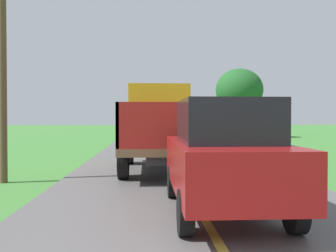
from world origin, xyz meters
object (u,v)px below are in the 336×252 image
Objects in this scene: utility_pole_roadside at (2,27)px; roadside_tree_near_left at (239,90)px; following_car at (223,155)px; banana_truck_near at (160,125)px.

utility_pole_roadside reaches higher than roadside_tree_near_left.
following_car is at bearing -104.35° from roadside_tree_near_left.
utility_pole_roadside is (-4.20, -2.44, 2.63)m from banana_truck_near.
utility_pole_roadside is 1.22× the size of roadside_tree_near_left.
banana_truck_near is 5.53m from utility_pole_roadside.
roadside_tree_near_left is 1.51× the size of following_car.
utility_pole_roadside reaches higher than banana_truck_near.
banana_truck_near is 0.77× the size of utility_pole_roadside.
banana_truck_near is at bearing 30.12° from utility_pole_roadside.
utility_pole_roadside is 1.84× the size of following_car.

